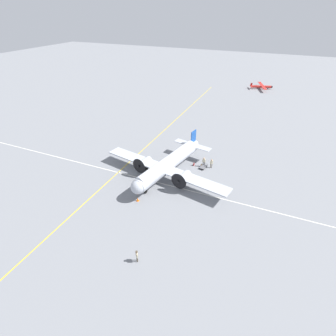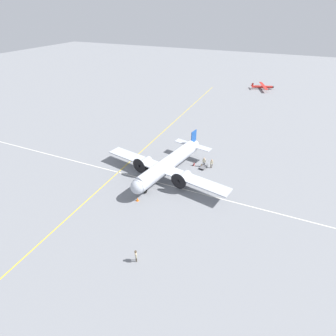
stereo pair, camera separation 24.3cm
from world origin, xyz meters
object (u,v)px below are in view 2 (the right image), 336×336
crew_foreground (136,255)px  suitcase_near_door (201,166)px  baggage_cart (203,167)px  ramp_agent (212,163)px  airliner_main (167,165)px  traffic_cone (137,199)px  passenger_boarding (204,161)px  suitcase_upright_spare (194,164)px  light_aircraft_distant (263,87)px

crew_foreground → suitcase_near_door: bearing=-46.4°
crew_foreground → baggage_cart: (-23.08, 1.07, -0.78)m
crew_foreground → baggage_cart: crew_foreground is taller
ramp_agent → baggage_cart: 1.66m
airliner_main → crew_foreground: size_ratio=14.31×
baggage_cart → traffic_cone: traffic_cone is taller
passenger_boarding → suitcase_upright_spare: passenger_boarding is taller
ramp_agent → light_aircraft_distant: (-59.11, 2.16, -0.24)m
airliner_main → passenger_boarding: 7.77m
passenger_boarding → suitcase_upright_spare: bearing=13.2°
crew_foreground → light_aircraft_distant: light_aircraft_distant is taller
suitcase_near_door → traffic_cone: traffic_cone is taller
crew_foreground → light_aircraft_distant: (-82.88, 4.51, -0.21)m
crew_foreground → traffic_cone: crew_foreground is taller
crew_foreground → suitcase_upright_spare: crew_foreground is taller
suitcase_upright_spare → traffic_cone: (13.43, -4.57, 0.04)m
baggage_cart → passenger_boarding: bearing=-155.0°
airliner_main → crew_foreground: 18.34m
passenger_boarding → light_aircraft_distant: (-59.18, 3.59, -0.27)m
airliner_main → crew_foreground: bearing=23.9°
airliner_main → suitcase_upright_spare: (-5.42, 3.17, -2.17)m
suitcase_near_door → light_aircraft_distant: 59.63m
passenger_boarding → suitcase_near_door: 1.00m
crew_foreground → ramp_agent: ramp_agent is taller
passenger_boarding → ramp_agent: bearing=-177.5°
light_aircraft_distant → baggage_cart: bearing=-111.8°
light_aircraft_distant → airliner_main: bearing=-116.0°
airliner_main → suitcase_upright_spare: 6.65m
passenger_boarding → suitcase_upright_spare: (0.43, -1.77, -0.89)m
crew_foreground → suitcase_near_door: crew_foreground is taller
crew_foreground → light_aircraft_distant: 83.00m
airliner_main → passenger_boarding: bearing=151.0°
airliner_main → suitcase_near_door: 7.51m
airliner_main → suitcase_upright_spare: airliner_main is taller
suitcase_near_door → passenger_boarding: bearing=131.5°
suitcase_upright_spare → airliner_main: bearing=-30.3°
airliner_main → traffic_cone: bearing=1.3°
ramp_agent → suitcase_near_door: (0.39, -1.78, -0.84)m
ramp_agent → suitcase_near_door: 2.01m
passenger_boarding → suitcase_near_door: bearing=41.0°
light_aircraft_distant → suitcase_upright_spare: bearing=-113.6°
ramp_agent → suitcase_near_door: ramp_agent is taller
suitcase_near_door → light_aircraft_distant: light_aircraft_distant is taller
crew_foreground → suitcase_near_door: 23.40m
suitcase_near_door → baggage_cart: bearing=58.5°
passenger_boarding → light_aircraft_distant: light_aircraft_distant is taller
passenger_boarding → traffic_cone: 15.26m
suitcase_near_door → traffic_cone: (13.54, -5.99, 0.03)m
suitcase_upright_spare → baggage_cart: size_ratio=0.26×
passenger_boarding → traffic_cone: (13.85, -6.34, -0.85)m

